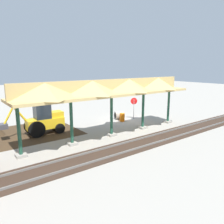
% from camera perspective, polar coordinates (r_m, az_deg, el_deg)
% --- Properties ---
extents(ground_plane, '(120.00, 120.00, 0.00)m').
position_cam_1_polar(ground_plane, '(24.82, 3.24, -2.03)').
color(ground_plane, '#9E998E').
extents(dirt_work_zone, '(9.84, 7.00, 0.01)m').
position_cam_1_polar(dirt_work_zone, '(21.20, -22.84, -5.39)').
color(dirt_work_zone, '#42301E').
rests_on(dirt_work_zone, ground).
extents(platform_canopy, '(16.32, 3.20, 4.90)m').
position_cam_1_polar(platform_canopy, '(18.33, -0.14, 6.28)').
color(platform_canopy, '#9E998E').
rests_on(platform_canopy, ground).
extents(rail_tracks, '(60.00, 2.58, 0.15)m').
position_cam_1_polar(rail_tracks, '(20.32, 15.68, -5.54)').
color(rail_tracks, slate).
rests_on(rail_tracks, ground).
extents(stop_sign, '(0.67, 0.41, 2.48)m').
position_cam_1_polar(stop_sign, '(24.86, 5.74, 2.16)').
color(stop_sign, gray).
rests_on(stop_sign, ground).
extents(backhoe, '(5.32, 1.77, 2.82)m').
position_cam_1_polar(backhoe, '(20.33, -17.52, -2.03)').
color(backhoe, yellow).
rests_on(backhoe, ground).
extents(concrete_pipe, '(1.20, 1.16, 0.91)m').
position_cam_1_polar(concrete_pipe, '(24.93, 1.87, -0.88)').
color(concrete_pipe, '#9E9384').
rests_on(concrete_pipe, ground).
extents(traffic_barrel, '(0.56, 0.56, 0.90)m').
position_cam_1_polar(traffic_barrel, '(24.01, 2.67, -1.39)').
color(traffic_barrel, orange).
rests_on(traffic_barrel, ground).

